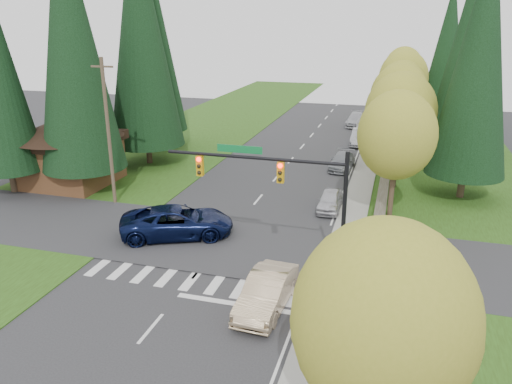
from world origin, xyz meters
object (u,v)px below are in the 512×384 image
at_px(suv_navy, 177,222).
at_px(parked_car_a, 330,200).
at_px(sedan_champagne, 267,292).
at_px(parked_car_e, 357,119).
at_px(parked_car_d, 365,126).
at_px(parked_car_c, 360,137).
at_px(parked_car_b, 342,161).

distance_m(suv_navy, parked_car_a, 10.66).
bearing_deg(sedan_champagne, parked_car_e, 93.03).
relative_size(suv_navy, parked_car_e, 1.21).
distance_m(suv_navy, parked_car_e, 36.87).
bearing_deg(parked_car_e, parked_car_d, -69.53).
xyz_separation_m(sedan_champagne, parked_car_a, (0.97, 13.04, -0.15)).
bearing_deg(parked_car_c, parked_car_e, 98.28).
xyz_separation_m(parked_car_a, parked_car_d, (0.36, 25.58, 0.11)).
xyz_separation_m(suv_navy, parked_car_b, (7.72, 17.04, -0.25)).
relative_size(parked_car_a, parked_car_e, 0.70).
xyz_separation_m(parked_car_b, parked_car_d, (0.75, 15.46, 0.10)).
distance_m(parked_car_a, parked_car_b, 10.12).
height_order(parked_car_a, parked_car_b, parked_car_b).
xyz_separation_m(sedan_champagne, suv_navy, (-7.13, 6.12, 0.11)).
bearing_deg(parked_car_e, parked_car_b, -87.33).
relative_size(sedan_champagne, parked_car_d, 1.09).
xyz_separation_m(suv_navy, parked_car_c, (8.46, 26.37, -0.11)).
relative_size(parked_car_b, parked_car_c, 0.94).
height_order(sedan_champagne, parked_car_e, sedan_champagne).
bearing_deg(suv_navy, parked_car_e, -35.09).
distance_m(parked_car_d, parked_car_e, 3.88).
xyz_separation_m(parked_car_c, parked_car_e, (-1.29, 9.79, -0.01)).
height_order(parked_car_c, parked_car_d, parked_car_c).
bearing_deg(parked_car_a, suv_navy, -140.15).
bearing_deg(suv_navy, parked_car_c, -41.66).
xyz_separation_m(parked_car_a, parked_car_b, (-0.39, 10.12, 0.01)).
bearing_deg(parked_car_c, parked_car_d, 90.77).
xyz_separation_m(suv_navy, parked_car_e, (7.17, 36.16, -0.13)).
bearing_deg(suv_navy, parked_car_a, -73.35).
height_order(sedan_champagne, parked_car_b, sedan_champagne).
distance_m(sedan_champagne, suv_navy, 9.40).
bearing_deg(parked_car_d, suv_navy, -97.44).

